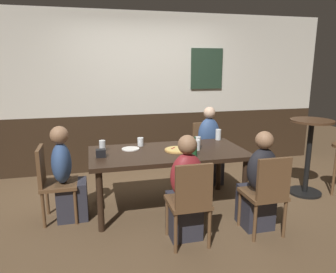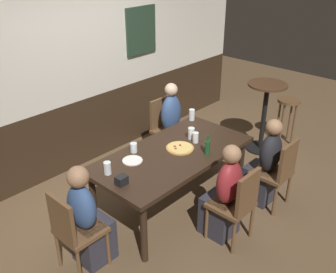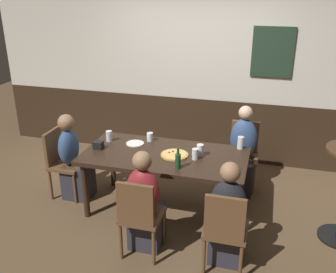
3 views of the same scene
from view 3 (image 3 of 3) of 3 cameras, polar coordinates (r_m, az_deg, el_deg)
The scene contains 20 objects.
ground_plane at distance 4.73m, azimuth -0.46°, elevation -10.83°, with size 12.00×12.00×0.00m, color brown.
wall_back at distance 5.71m, azimuth 4.22°, elevation 9.22°, with size 6.40×0.13×2.60m.
dining_table at distance 4.40m, azimuth -0.48°, elevation -3.54°, with size 1.89×0.95×0.74m.
chair_mid_near at distance 3.75m, azimuth -4.32°, elevation -11.55°, with size 0.40×0.40×0.88m.
chair_right_near at distance 3.60m, azimuth 8.61°, elevation -13.44°, with size 0.40×0.40×0.88m.
chair_right_far at distance 5.15m, azimuth 11.25°, elevation -2.13°, with size 0.40×0.40×0.88m.
chair_head_west at distance 4.99m, azimuth -15.68°, elevation -3.34°, with size 0.40×0.40×0.88m.
person_mid_near at distance 3.90m, azimuth -3.48°, elevation -10.66°, with size 0.34×0.37×1.11m.
person_right_near at distance 3.75m, azimuth 8.92°, elevation -12.44°, with size 0.34×0.37×1.10m.
person_right_far at distance 5.00m, azimuth 11.07°, elevation -2.99°, with size 0.34×0.37×1.16m.
person_head_west at distance 4.93m, azimuth -14.01°, elevation -3.88°, with size 0.37×0.34×1.11m.
pizza at distance 4.33m, azimuth 0.98°, elevation -2.75°, with size 0.32×0.32×0.03m.
pint_glass_stout at distance 4.31m, azimuth 4.85°, elevation -2.20°, with size 0.08×0.08×0.14m.
pint_glass_amber at distance 4.57m, azimuth 10.87°, elevation -1.00°, with size 0.08×0.08×0.15m.
beer_glass_half at distance 4.24m, azimuth 4.10°, elevation -2.75°, with size 0.07×0.07×0.13m.
beer_glass_tall at distance 4.72m, azimuth -2.74°, elevation -0.13°, with size 0.08×0.08×0.11m.
tumbler_water at distance 4.76m, azimuth -8.87°, elevation -0.01°, with size 0.08×0.08×0.13m.
beer_bottle_green at distance 4.01m, azimuth 1.51°, elevation -3.66°, with size 0.06×0.06×0.23m.
plate_white_large at distance 4.66m, azimuth -4.98°, elevation -1.05°, with size 0.22×0.22×0.01m, color white.
condiment_caddy at distance 4.57m, azimuth -10.45°, elevation -1.28°, with size 0.11×0.09×0.09m, color black.
Camera 3 is at (1.11, -3.81, 2.57)m, focal length 40.48 mm.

